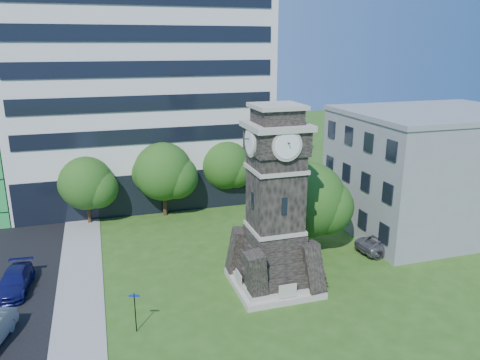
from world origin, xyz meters
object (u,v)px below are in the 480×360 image
object	(u,v)px
car_east_lot	(387,243)
street_sign	(135,308)
car_street_north	(15,281)
park_bench	(311,281)
clock_tower	(275,212)

from	to	relation	value
car_east_lot	street_sign	distance (m)	20.56
car_street_north	car_east_lot	xyz separation A→B (m)	(27.12, -1.94, 0.02)
car_street_north	street_sign	size ratio (longest dim) A/B	1.93
car_street_north	park_bench	world-z (taller)	car_street_north
park_bench	street_sign	xyz separation A→B (m)	(-11.60, -1.45, 0.96)
car_street_north	car_east_lot	world-z (taller)	car_east_lot
car_street_north	park_bench	distance (m)	19.64
clock_tower	park_bench	world-z (taller)	clock_tower
car_street_north	car_east_lot	bearing A→B (deg)	0.91
car_east_lot	clock_tower	bearing A→B (deg)	96.91
car_east_lot	park_bench	bearing A→B (deg)	107.47
car_east_lot	street_sign	size ratio (longest dim) A/B	2.09
car_street_north	street_sign	bearing A→B (deg)	-39.29
street_sign	clock_tower	bearing A→B (deg)	32.91
clock_tower	car_east_lot	world-z (taller)	clock_tower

